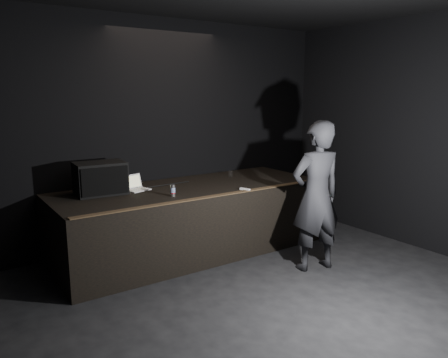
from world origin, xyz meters
name	(u,v)px	position (x,y,z in m)	size (l,w,h in m)	color
ground	(326,329)	(0.00, 0.00, 0.00)	(7.00, 7.00, 0.00)	black
room_walls	(336,131)	(0.00, 0.00, 2.02)	(6.10, 7.10, 3.52)	black
stage_riser	(191,219)	(0.00, 2.73, 0.50)	(4.00, 1.50, 1.00)	black
riser_lip	(217,195)	(0.00, 2.02, 1.01)	(3.92, 0.10, 0.01)	brown
stage_monitor	(100,178)	(-1.25, 3.01, 1.22)	(0.69, 0.53, 0.44)	black
cable	(165,185)	(-0.28, 3.01, 1.01)	(0.02, 0.02, 0.85)	black
laptop	(136,186)	(-0.76, 2.98, 1.06)	(0.37, 0.34, 0.21)	silver
beer_can	(173,190)	(-0.50, 2.33, 1.08)	(0.07, 0.07, 0.16)	silver
plastic_cup	(231,174)	(0.93, 3.02, 1.05)	(0.08, 0.08, 0.10)	white
wii_remote	(245,189)	(0.52, 2.08, 1.01)	(0.04, 0.16, 0.03)	white
person	(316,196)	(1.05, 1.21, 1.01)	(0.74, 0.48, 2.02)	black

